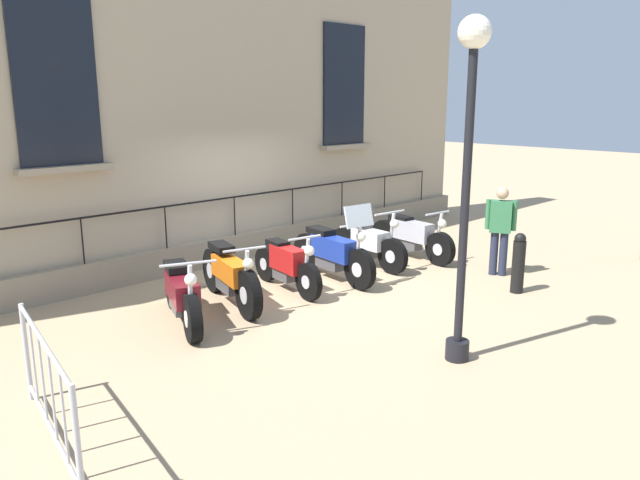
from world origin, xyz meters
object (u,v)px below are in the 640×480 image
(lamppost, at_px, (468,158))
(pedestrian_walking, at_px, (500,226))
(crowd_barrier, at_px, (48,389))
(motorcycle_silver, at_px, (412,237))
(motorcycle_white, at_px, (369,244))
(bollard, at_px, (518,263))
(motorcycle_maroon, at_px, (182,295))
(motorcycle_red, at_px, (287,265))
(motorcycle_blue, at_px, (333,253))
(motorcycle_orange, at_px, (230,277))

(lamppost, xyz_separation_m, pedestrian_walking, (-1.52, 3.57, -1.53))
(crowd_barrier, bearing_deg, motorcycle_silver, 103.56)
(motorcycle_white, distance_m, bollard, 2.74)
(motorcycle_silver, bearing_deg, motorcycle_maroon, -90.13)
(bollard, xyz_separation_m, pedestrian_walking, (-0.73, 0.67, 0.38))
(motorcycle_maroon, distance_m, motorcycle_white, 4.05)
(motorcycle_red, height_order, lamppost, lamppost)
(motorcycle_white, xyz_separation_m, motorcycle_silver, (0.15, 1.10, -0.01))
(motorcycle_blue, xyz_separation_m, motorcycle_white, (-0.12, 1.06, -0.04))
(motorcycle_maroon, distance_m, motorcycle_blue, 2.99)
(motorcycle_white, height_order, motorcycle_silver, motorcycle_white)
(motorcycle_orange, bearing_deg, crowd_barrier, -59.31)
(bollard, height_order, pedestrian_walking, pedestrian_walking)
(motorcycle_silver, distance_m, lamppost, 5.17)
(motorcycle_red, distance_m, pedestrian_walking, 3.81)
(motorcycle_silver, height_order, pedestrian_walking, pedestrian_walking)
(motorcycle_silver, bearing_deg, pedestrian_walking, 4.39)
(bollard, bearing_deg, motorcycle_orange, -126.92)
(motorcycle_red, distance_m, motorcycle_white, 2.02)
(motorcycle_maroon, height_order, bollard, motorcycle_maroon)
(motorcycle_maroon, xyz_separation_m, motorcycle_blue, (-0.02, 2.99, 0.06))
(motorcycle_orange, height_order, lamppost, lamppost)
(motorcycle_orange, bearing_deg, lamppost, 12.10)
(motorcycle_blue, bearing_deg, bollard, 32.19)
(lamppost, bearing_deg, motorcycle_blue, 159.15)
(motorcycle_orange, bearing_deg, motorcycle_white, 88.93)
(motorcycle_maroon, relative_size, motorcycle_red, 1.05)
(motorcycle_blue, bearing_deg, motorcycle_maroon, -89.53)
(motorcycle_blue, distance_m, bollard, 3.03)
(motorcycle_maroon, distance_m, pedestrian_walking, 5.60)
(motorcycle_silver, relative_size, pedestrian_walking, 1.35)
(lamppost, bearing_deg, bollard, 105.19)
(crowd_barrier, relative_size, pedestrian_walking, 1.37)
(motorcycle_blue, height_order, crowd_barrier, motorcycle_blue)
(motorcycle_red, relative_size, motorcycle_white, 0.98)
(motorcycle_blue, relative_size, pedestrian_walking, 1.36)
(motorcycle_maroon, distance_m, bollard, 5.26)
(motorcycle_blue, xyz_separation_m, bollard, (2.57, 1.62, 0.03))
(motorcycle_orange, xyz_separation_m, pedestrian_walking, (2.01, 4.32, 0.44))
(motorcycle_orange, xyz_separation_m, motorcycle_blue, (0.17, 2.03, 0.03))
(motorcycle_blue, xyz_separation_m, lamppost, (3.35, -1.28, 1.94))
(motorcycle_orange, height_order, bollard, motorcycle_orange)
(lamppost, height_order, bollard, lamppost)
(motorcycle_red, height_order, bollard, motorcycle_red)
(motorcycle_red, bearing_deg, lamppost, -5.18)
(motorcycle_silver, distance_m, crowd_barrier, 7.86)
(motorcycle_orange, height_order, motorcycle_white, motorcycle_white)
(motorcycle_orange, distance_m, motorcycle_blue, 2.04)
(bollard, bearing_deg, motorcycle_maroon, -118.90)
(motorcycle_maroon, bearing_deg, crowd_barrier, -53.44)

